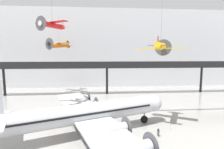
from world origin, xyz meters
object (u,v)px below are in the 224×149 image
object	(u,v)px
suspended_plane_orange_highwing	(59,45)
stanchion_barrier	(170,128)
suspended_plane_yellow_lowwing	(161,46)
info_sign_pedestal	(158,133)
airliner_silver_main	(84,114)
suspended_plane_red_highwing	(52,25)

from	to	relation	value
suspended_plane_orange_highwing	stanchion_barrier	size ratio (longest dim) A/B	9.14
suspended_plane_yellow_lowwing	info_sign_pedestal	xyz separation A→B (m)	(-1.51, -4.29, -12.95)
airliner_silver_main	suspended_plane_orange_highwing	bearing A→B (deg)	87.43
suspended_plane_yellow_lowwing	suspended_plane_red_highwing	bearing A→B (deg)	110.77
airliner_silver_main	stanchion_barrier	distance (m)	13.91
airliner_silver_main	suspended_plane_yellow_lowwing	bearing A→B (deg)	-6.81
suspended_plane_red_highwing	stanchion_barrier	xyz separation A→B (m)	(19.03, -4.78, -16.67)
suspended_plane_orange_highwing	suspended_plane_yellow_lowwing	size ratio (longest dim) A/B	0.87
airliner_silver_main	suspended_plane_red_highwing	xyz separation A→B (m)	(-5.45, 5.38, 13.72)
info_sign_pedestal	suspended_plane_orange_highwing	bearing A→B (deg)	117.09
suspended_plane_red_highwing	info_sign_pedestal	bearing A→B (deg)	99.50
suspended_plane_red_highwing	suspended_plane_yellow_lowwing	distance (m)	18.45
suspended_plane_orange_highwing	suspended_plane_red_highwing	size ratio (longest dim) A/B	1.30
airliner_silver_main	info_sign_pedestal	world-z (taller)	airliner_silver_main
airliner_silver_main	suspended_plane_orange_highwing	size ratio (longest dim) A/B	3.29
suspended_plane_red_highwing	suspended_plane_yellow_lowwing	world-z (taller)	suspended_plane_red_highwing
suspended_plane_yellow_lowwing	stanchion_barrier	bearing A→B (deg)	-127.91
stanchion_barrier	airliner_silver_main	bearing A→B (deg)	-177.46
suspended_plane_red_highwing	stanchion_barrier	world-z (taller)	suspended_plane_red_highwing
airliner_silver_main	suspended_plane_orange_highwing	distance (m)	33.49
suspended_plane_yellow_lowwing	airliner_silver_main	bearing A→B (deg)	131.91
airliner_silver_main	suspended_plane_red_highwing	world-z (taller)	suspended_plane_red_highwing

